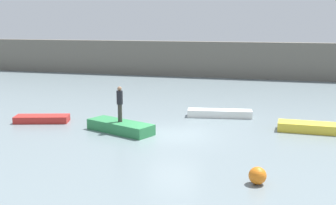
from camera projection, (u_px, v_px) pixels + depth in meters
ground_plane at (174, 135)px, 21.51m from camera, size 120.00×120.00×0.00m
embankment_wall at (234, 60)px, 43.52m from camera, size 80.00×1.20×3.69m
rowboat_red at (42, 119)px, 24.23m from camera, size 3.18×1.90×0.39m
rowboat_green at (120, 127)px, 22.03m from camera, size 3.93×2.53×0.55m
rowboat_white at (220, 113)px, 25.56m from camera, size 3.93×1.49×0.44m
rowboat_yellow at (313, 127)px, 22.07m from camera, size 3.53×1.27×0.47m
person_dark_shirt at (120, 102)px, 21.79m from camera, size 0.32×0.32×1.85m
mooring_buoy at (257, 176)px, 14.88m from camera, size 0.63×0.63×0.63m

